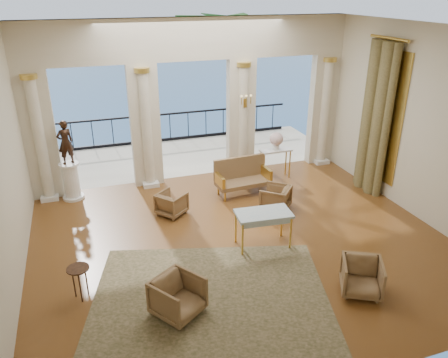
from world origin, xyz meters
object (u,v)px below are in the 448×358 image
object	(u,v)px
pedestal	(71,182)
armchair_a	(178,295)
console_table	(276,154)
side_table	(78,272)
armchair_d	(172,202)
settee	(242,176)
armchair_c	(275,197)
statue	(65,142)
armchair_b	(362,276)
game_table	(263,216)

from	to	relation	value
pedestal	armchair_a	bearing A→B (deg)	-72.88
console_table	side_table	xyz separation A→B (m)	(-5.64, -3.88, -0.17)
armchair_d	settee	distance (m)	2.18
pedestal	side_table	xyz separation A→B (m)	(0.06, -4.33, 0.07)
armchair_c	armchair_d	bearing A→B (deg)	-61.89
statue	armchair_c	bearing A→B (deg)	131.58
armchair_b	console_table	xyz separation A→B (m)	(0.74, 5.37, 0.36)
game_table	armchair_c	bearing A→B (deg)	61.01
pedestal	console_table	size ratio (longest dim) A/B	1.09
armchair_b	settee	distance (m)	4.76
armchair_b	pedestal	size ratio (longest dim) A/B	0.72
statue	settee	bearing A→B (deg)	143.10
pedestal	side_table	bearing A→B (deg)	-89.21
armchair_b	statue	size ratio (longest dim) A/B	0.64
pedestal	side_table	size ratio (longest dim) A/B	1.56
console_table	armchair_c	bearing A→B (deg)	-115.40
settee	game_table	world-z (taller)	settee
settee	statue	world-z (taller)	statue
settee	statue	xyz separation A→B (m)	(-4.40, 1.09, 1.10)
statue	armchair_a	bearing A→B (deg)	84.17
armchair_a	statue	world-z (taller)	statue
armchair_d	armchair_b	bearing A→B (deg)	173.30
armchair_a	armchair_b	xyz separation A→B (m)	(3.33, -0.51, -0.02)
settee	statue	bearing A→B (deg)	162.28
game_table	console_table	bearing A→B (deg)	66.10
armchair_b	console_table	size ratio (longest dim) A/B	0.79
armchair_b	armchair_a	bearing A→B (deg)	-160.49
armchair_b	armchair_c	size ratio (longest dim) A/B	1.05
console_table	side_table	size ratio (longest dim) A/B	1.44
armchair_d	pedestal	xyz separation A→B (m)	(-2.31, 1.72, 0.16)
armchair_a	side_table	xyz separation A→B (m)	(-1.58, 0.97, 0.17)
armchair_b	game_table	xyz separation A→B (m)	(-1.08, 2.06, 0.36)
game_table	console_table	distance (m)	3.78
armchair_d	side_table	xyz separation A→B (m)	(-2.26, -2.62, 0.24)
armchair_d	statue	xyz separation A→B (m)	(-2.31, 1.72, 1.26)
game_table	pedestal	size ratio (longest dim) A/B	1.22
armchair_b	game_table	size ratio (longest dim) A/B	0.60
armchair_b	console_table	distance (m)	5.43
armchair_a	statue	distance (m)	5.68
armchair_a	armchair_c	xyz separation A→B (m)	(3.22, 3.00, -0.04)
console_table	game_table	bearing A→B (deg)	-119.73
armchair_a	console_table	world-z (taller)	console_table
armchair_b	statue	world-z (taller)	statue
side_table	pedestal	bearing A→B (deg)	90.79
settee	armchair_c	bearing A→B (deg)	-73.45
armchair_a	pedestal	size ratio (longest dim) A/B	0.77
armchair_c	game_table	size ratio (longest dim) A/B	0.57
armchair_a	console_table	distance (m)	6.34
armchair_b	settee	bearing A→B (deg)	125.01
armchair_b	armchair_d	distance (m)	4.88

